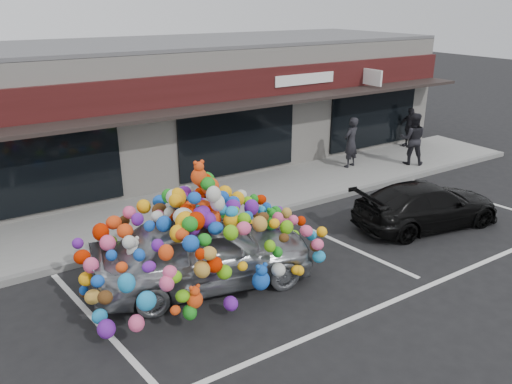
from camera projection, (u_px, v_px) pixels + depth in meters
ground at (248, 278)px, 10.73m from camera, size 90.00×90.00×0.00m
shop_building at (115, 110)px, 16.60m from camera, size 24.00×7.20×4.31m
sidewalk at (173, 213)px, 13.85m from camera, size 26.00×3.00×0.15m
kerb at (197, 232)px, 12.67m from camera, size 26.00×0.18×0.16m
parking_stripe_left at (96, 321)px, 9.28m from camera, size 0.73×4.37×0.01m
parking_stripe_mid at (340, 243)px, 12.29m from camera, size 0.73×4.37×0.01m
parking_stripe_right at (477, 199)px, 14.99m from camera, size 0.73×4.37×0.01m
lane_line at (394, 301)px, 9.92m from camera, size 14.00×0.12×0.01m
toy_car at (204, 243)px, 10.19m from camera, size 3.26×5.12×2.80m
black_sedan at (427, 205)px, 13.05m from camera, size 2.32×4.26×1.17m
pedestrian_a at (351, 142)px, 17.15m from camera, size 0.72×0.56×1.75m
pedestrian_b at (413, 139)px, 17.44m from camera, size 1.12×1.11×1.83m
pedestrian_c at (409, 127)px, 19.61m from camera, size 0.93×0.43×1.55m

